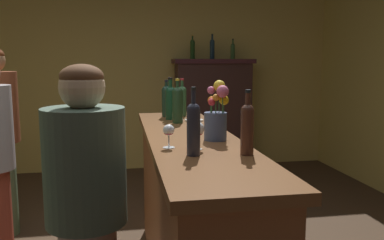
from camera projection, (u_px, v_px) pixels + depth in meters
The scene contains 17 objects.
wall_back at pixel (125, 70), 5.71m from camera, with size 5.97×0.12×2.80m, color tan.
bar_counter at pixel (191, 218), 2.60m from camera, with size 0.54×2.33×1.07m.
display_cabinet at pixel (213, 113), 5.71m from camera, with size 1.10×0.42×1.56m.
wine_bottle_chardonnay at pixel (170, 101), 3.21m from camera, with size 0.08×0.08×0.33m.
wine_bottle_merlot at pixel (178, 103), 3.02m from camera, with size 0.08×0.08×0.33m.
wine_bottle_rose at pixel (193, 126), 1.98m from camera, with size 0.07×0.07×0.33m.
wine_bottle_riesling at pixel (182, 99), 3.42m from camera, with size 0.07×0.07×0.31m.
wine_bottle_syrah at pixel (166, 100), 3.36m from camera, with size 0.08×0.08×0.30m.
wine_bottle_malbec at pixel (247, 126), 1.99m from camera, with size 0.07×0.07×0.32m.
wine_glass_front at pixel (169, 132), 2.16m from camera, with size 0.06×0.06×0.13m.
wine_glass_mid at pixel (196, 130), 2.11m from camera, with size 0.08×0.08×0.15m.
flower_arrangement at pixel (216, 116), 2.37m from camera, with size 0.14×0.15×0.35m.
cheese_plate at pixel (194, 120), 3.14m from camera, with size 0.14×0.14×0.01m, color white.
display_bottle_left at pixel (193, 48), 5.53m from camera, with size 0.06×0.06×0.32m.
display_bottle_midleft at pixel (212, 48), 5.58m from camera, with size 0.07×0.07×0.34m.
display_bottle_center at pixel (233, 50), 5.63m from camera, with size 0.06×0.06×0.28m.
patron_in_grey at pixel (87, 211), 1.93m from camera, with size 0.38×0.38×1.51m.
Camera 1 is at (-0.06, -2.54, 1.53)m, focal length 38.27 mm.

